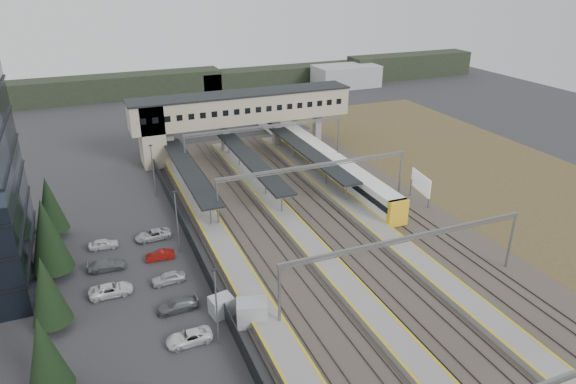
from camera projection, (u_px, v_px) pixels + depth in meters
name	position (u px, v px, depth m)	size (l,w,h in m)	color
ground	(270.00, 280.00, 56.88)	(220.00, 220.00, 0.00)	#2B2B2D
conifer_row	(45.00, 311.00, 44.02)	(4.42, 49.82, 9.50)	black
car_park	(156.00, 341.00, 46.80)	(10.59, 44.70, 1.27)	silver
lampposts	(193.00, 255.00, 53.41)	(0.50, 53.25, 8.07)	gray
fence	(201.00, 262.00, 58.45)	(0.08, 90.00, 2.00)	#26282B
relay_cabin_near	(252.00, 313.00, 49.61)	(3.42, 2.88, 2.45)	#9FA2A4
relay_cabin_far	(222.00, 306.00, 50.93)	(2.48, 2.19, 2.01)	#9FA2A4
rail_corridor	(326.00, 242.00, 64.23)	(34.00, 90.00, 0.92)	#3E3930
canopies	(251.00, 160.00, 80.56)	(23.10, 30.00, 3.28)	black
footbridge	(228.00, 112.00, 91.87)	(40.40, 6.40, 11.20)	tan
gantries	(355.00, 203.00, 61.16)	(28.40, 62.28, 7.17)	gray
train	(306.00, 146.00, 92.54)	(2.88, 60.24, 3.63)	white
billboard	(421.00, 184.00, 74.24)	(0.90, 5.43, 4.54)	gray
scrub_east	(540.00, 199.00, 76.72)	(34.00, 120.00, 0.06)	#474023
treeline_far	(234.00, 80.00, 142.02)	(170.00, 19.00, 7.00)	black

